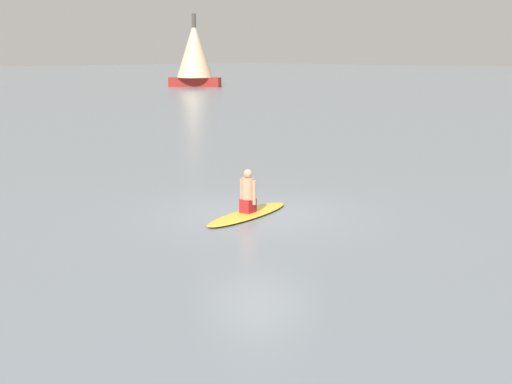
{
  "coord_description": "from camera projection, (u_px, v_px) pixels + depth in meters",
  "views": [
    {
      "loc": [
        11.48,
        11.13,
        3.82
      ],
      "look_at": [
        0.35,
        0.27,
        0.63
      ],
      "focal_mm": 47.29,
      "sensor_mm": 36.0,
      "label": 1
    }
  ],
  "objects": [
    {
      "name": "surfboard",
      "position": [
        248.0,
        214.0,
        16.2
      ],
      "size": [
        3.14,
        1.26,
        0.09
      ],
      "primitive_type": "ellipsoid",
      "rotation": [
        0.0,
        0.0,
        0.18
      ],
      "color": "gold",
      "rests_on": "ground"
    },
    {
      "name": "ground_plane",
      "position": [
        258.0,
        214.0,
        16.43
      ],
      "size": [
        400.0,
        400.0,
        0.0
      ],
      "primitive_type": "plane",
      "color": "gray"
    },
    {
      "name": "sailboat_far_left",
      "position": [
        194.0,
        53.0,
        79.35
      ],
      "size": [
        5.93,
        5.98,
        8.46
      ],
      "rotation": [
        0.0,
        0.0,
        -0.94
      ],
      "color": "maroon",
      "rests_on": "ground"
    },
    {
      "name": "person_paddler",
      "position": [
        248.0,
        193.0,
        16.1
      ],
      "size": [
        0.39,
        0.46,
        1.04
      ],
      "rotation": [
        0.0,
        0.0,
        0.18
      ],
      "color": "#A51E23",
      "rests_on": "surfboard"
    }
  ]
}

